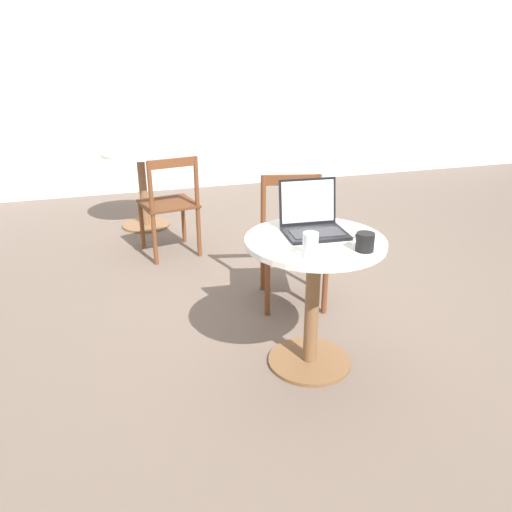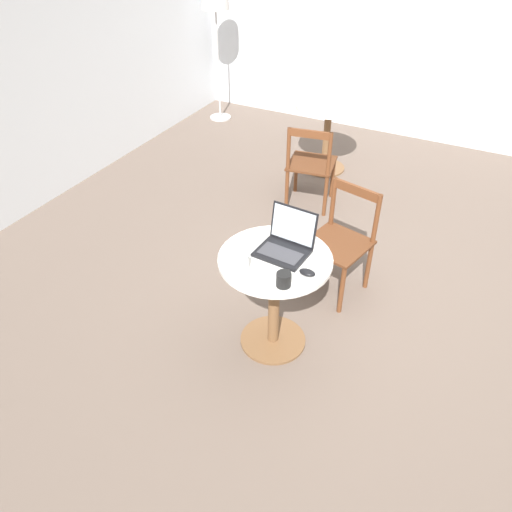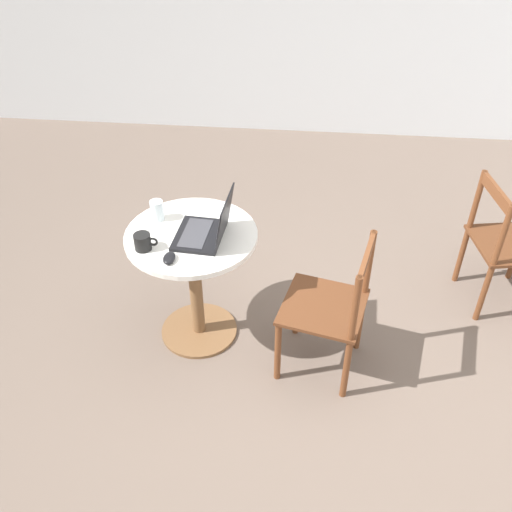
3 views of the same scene
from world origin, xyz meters
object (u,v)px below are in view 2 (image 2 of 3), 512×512
object	(u,v)px
floor_lamp	(216,9)
mug	(284,279)
drinking_glass	(243,263)
chair_near_right	(340,242)
cafe_table_mid	(328,123)
chair_mid_left	(311,166)
laptop	(286,244)
mouse	(307,272)
cafe_table_near	(275,283)

from	to	relation	value
floor_lamp	mug	xyz separation A→B (m)	(-3.58, -2.58, -0.57)
drinking_glass	floor_lamp	bearing A→B (deg)	32.82
chair_near_right	cafe_table_mid	bearing A→B (deg)	23.70
chair_mid_left	laptop	size ratio (longest dim) A/B	2.55
chair_near_right	drinking_glass	size ratio (longest dim) A/B	7.36
mouse	cafe_table_near	bearing A→B (deg)	74.99
floor_lamp	mug	size ratio (longest dim) A/B	12.69
cafe_table_near	mouse	xyz separation A→B (m)	(-0.06, -0.24, 0.22)
mug	mouse	bearing A→B (deg)	-28.64
chair_near_right	mug	xyz separation A→B (m)	(-0.98, 0.03, 0.35)
floor_lamp	mug	distance (m)	4.45
cafe_table_near	chair_mid_left	world-z (taller)	chair_mid_left
cafe_table_mid	drinking_glass	xyz separation A→B (m)	(-2.83, -0.52, 0.26)
chair_mid_left	floor_lamp	bearing A→B (deg)	51.27
mouse	cafe_table_mid	bearing A→B (deg)	17.97
chair_mid_left	mug	xyz separation A→B (m)	(-2.03, -0.65, 0.35)
cafe_table_near	chair_mid_left	size ratio (longest dim) A/B	0.88
cafe_table_mid	chair_mid_left	distance (m)	0.83
cafe_table_near	drinking_glass	size ratio (longest dim) A/B	6.44
mug	cafe_table_mid	bearing A→B (deg)	15.53
chair_near_right	mouse	bearing A→B (deg)	-176.15
cafe_table_mid	mouse	world-z (taller)	mouse
laptop	cafe_table_mid	bearing A→B (deg)	14.59
chair_near_right	mouse	distance (m)	0.89
chair_near_right	chair_mid_left	distance (m)	1.25
floor_lamp	laptop	distance (m)	4.12
laptop	drinking_glass	size ratio (longest dim) A/B	2.88
laptop	drinking_glass	distance (m)	0.33
mouse	drinking_glass	size ratio (longest dim) A/B	0.87
chair_near_right	floor_lamp	size ratio (longest dim) A/B	0.53
drinking_glass	laptop	bearing A→B (deg)	-25.17
cafe_table_mid	drinking_glass	distance (m)	2.89
chair_near_right	mug	world-z (taller)	chair_near_right
cafe_table_near	drinking_glass	distance (m)	0.35
cafe_table_mid	chair_near_right	size ratio (longest dim) A/B	0.88
cafe_table_mid	chair_near_right	distance (m)	2.04
cafe_table_near	chair_near_right	xyz separation A→B (m)	(0.77, -0.18, -0.10)
chair_near_right	chair_mid_left	world-z (taller)	same
chair_mid_left	mouse	size ratio (longest dim) A/B	8.42
chair_mid_left	floor_lamp	size ratio (longest dim) A/B	0.53
chair_near_right	mouse	size ratio (longest dim) A/B	8.42
cafe_table_mid	laptop	distance (m)	2.63
laptop	mouse	distance (m)	0.27
cafe_table_mid	floor_lamp	bearing A→B (deg)	67.60
cafe_table_near	mug	size ratio (longest dim) A/B	5.93
cafe_table_mid	chair_mid_left	size ratio (longest dim) A/B	0.88
floor_lamp	mouse	bearing A→B (deg)	-142.21
chair_mid_left	drinking_glass	world-z (taller)	drinking_glass
cafe_table_near	cafe_table_mid	size ratio (longest dim) A/B	1.00
chair_mid_left	mug	size ratio (longest dim) A/B	6.77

